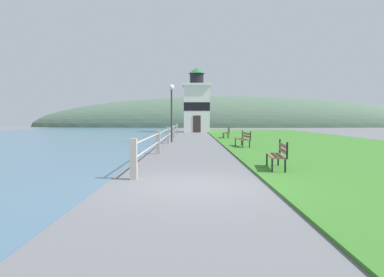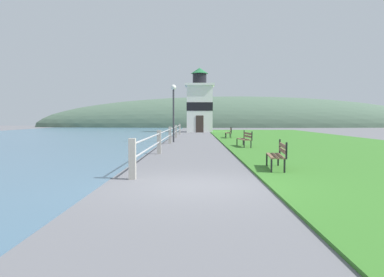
{
  "view_description": "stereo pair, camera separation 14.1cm",
  "coord_description": "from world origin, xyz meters",
  "px_view_note": "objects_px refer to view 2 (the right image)",
  "views": [
    {
      "loc": [
        -0.09,
        -8.89,
        1.62
      ],
      "look_at": [
        -0.22,
        16.01,
        0.3
      ],
      "focal_mm": 35.0,
      "sensor_mm": 36.0,
      "label": 1
    },
    {
      "loc": [
        0.05,
        -8.89,
        1.62
      ],
      "look_at": [
        -0.22,
        16.01,
        0.3
      ],
      "focal_mm": 35.0,
      "sensor_mm": 36.0,
      "label": 2
    }
  ],
  "objects_px": {
    "lighthouse": "(200,105)",
    "lamp_post": "(174,102)",
    "park_bench_midway": "(245,138)",
    "park_bench_near": "(278,154)",
    "park_bench_far": "(229,132)"
  },
  "relations": [
    {
      "from": "lighthouse",
      "to": "lamp_post",
      "type": "height_order",
      "value": "lighthouse"
    },
    {
      "from": "lamp_post",
      "to": "park_bench_midway",
      "type": "bearing_deg",
      "value": -47.99
    },
    {
      "from": "park_bench_near",
      "to": "lighthouse",
      "type": "distance_m",
      "value": 34.21
    },
    {
      "from": "park_bench_midway",
      "to": "lighthouse",
      "type": "bearing_deg",
      "value": -89.8
    },
    {
      "from": "lamp_post",
      "to": "park_bench_near",
      "type": "bearing_deg",
      "value": -73.91
    },
    {
      "from": "park_bench_near",
      "to": "lighthouse",
      "type": "height_order",
      "value": "lighthouse"
    },
    {
      "from": "park_bench_near",
      "to": "lighthouse",
      "type": "xyz_separation_m",
      "value": [
        -2.11,
        34.03,
        2.79
      ]
    },
    {
      "from": "park_bench_midway",
      "to": "lighthouse",
      "type": "height_order",
      "value": "lighthouse"
    },
    {
      "from": "park_bench_midway",
      "to": "park_bench_far",
      "type": "distance_m",
      "value": 9.54
    },
    {
      "from": "park_bench_midway",
      "to": "park_bench_near",
      "type": "bearing_deg",
      "value": 83.44
    },
    {
      "from": "park_bench_midway",
      "to": "lamp_post",
      "type": "relative_size",
      "value": 0.51
    },
    {
      "from": "park_bench_midway",
      "to": "park_bench_far",
      "type": "bearing_deg",
      "value": -94.86
    },
    {
      "from": "park_bench_midway",
      "to": "park_bench_far",
      "type": "relative_size",
      "value": 1.16
    },
    {
      "from": "park_bench_far",
      "to": "lamp_post",
      "type": "distance_m",
      "value": 6.75
    },
    {
      "from": "park_bench_near",
      "to": "lamp_post",
      "type": "xyz_separation_m",
      "value": [
        -4.09,
        14.19,
        2.2
      ]
    }
  ]
}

